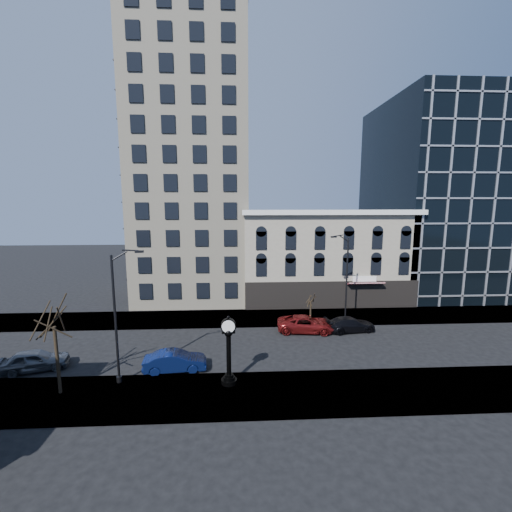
{
  "coord_description": "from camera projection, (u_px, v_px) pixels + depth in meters",
  "views": [
    {
      "loc": [
        0.22,
        -30.29,
        13.42
      ],
      "look_at": [
        2.0,
        4.0,
        8.0
      ],
      "focal_mm": 24.0,
      "sensor_mm": 36.0,
      "label": 1
    }
  ],
  "objects": [
    {
      "name": "ground",
      "position": [
        237.0,
        347.0,
        31.96
      ],
      "size": [
        160.0,
        160.0,
        0.0
      ],
      "primitive_type": "plane",
      "color": "black",
      "rests_on": "ground"
    },
    {
      "name": "glass_office",
      "position": [
        447.0,
        198.0,
        52.04
      ],
      "size": [
        20.0,
        20.15,
        28.0
      ],
      "color": "black",
      "rests_on": "ground"
    },
    {
      "name": "car_far_a",
      "position": [
        306.0,
        324.0,
        35.71
      ],
      "size": [
        6.28,
        3.4,
        1.67
      ],
      "primitive_type": "imported",
      "rotation": [
        0.0,
        0.0,
        1.46
      ],
      "color": "maroon",
      "rests_on": "ground"
    },
    {
      "name": "car_near_b",
      "position": [
        175.0,
        361.0,
        27.41
      ],
      "size": [
        5.1,
        2.2,
        1.63
      ],
      "primitive_type": "imported",
      "rotation": [
        0.0,
        0.0,
        1.67
      ],
      "color": "#0C194C",
      "rests_on": "ground"
    },
    {
      "name": "victorian_row",
      "position": [
        324.0,
        256.0,
        47.32
      ],
      "size": [
        22.6,
        11.19,
        12.5
      ],
      "color": "#9E9582",
      "rests_on": "ground"
    },
    {
      "name": "car_near_a",
      "position": [
        35.0,
        360.0,
        27.48
      ],
      "size": [
        5.37,
        3.45,
        1.7
      ],
      "primitive_type": "imported",
      "rotation": [
        0.0,
        0.0,
        1.88
      ],
      "color": "#595B60",
      "rests_on": "ground"
    },
    {
      "name": "bare_tree_near",
      "position": [
        53.0,
        312.0,
        23.2
      ],
      "size": [
        4.58,
        4.58,
        7.87
      ],
      "color": "#2D2316",
      "rests_on": "sidewalk_near"
    },
    {
      "name": "street_lamp_near",
      "position": [
        124.0,
        281.0,
        24.55
      ],
      "size": [
        2.61,
        0.79,
        10.18
      ],
      "rotation": [
        0.0,
        0.0,
        0.19
      ],
      "color": "black",
      "rests_on": "sidewalk_near"
    },
    {
      "name": "bare_tree_far",
      "position": [
        311.0,
        297.0,
        38.99
      ],
      "size": [
        2.0,
        2.0,
        3.43
      ],
      "color": "#2D2316",
      "rests_on": "sidewalk_far"
    },
    {
      "name": "car_far_b",
      "position": [
        350.0,
        324.0,
        35.81
      ],
      "size": [
        5.54,
        2.89,
        1.53
      ],
      "primitive_type": "imported",
      "rotation": [
        0.0,
        0.0,
        1.72
      ],
      "color": "black",
      "rests_on": "ground"
    },
    {
      "name": "street_lamp_far",
      "position": [
        342.0,
        256.0,
        37.04
      ],
      "size": [
        2.51,
        1.07,
        10.03
      ],
      "rotation": [
        0.0,
        0.0,
        3.46
      ],
      "color": "black",
      "rests_on": "sidewalk_far"
    },
    {
      "name": "sidewalk_far",
      "position": [
        237.0,
        318.0,
        39.84
      ],
      "size": [
        160.0,
        6.0,
        0.12
      ],
      "primitive_type": "cube",
      "color": "gray",
      "rests_on": "ground"
    },
    {
      "name": "cream_tower",
      "position": [
        192.0,
        159.0,
        47.26
      ],
      "size": [
        15.9,
        15.4,
        42.5
      ],
      "color": "beige",
      "rests_on": "ground"
    },
    {
      "name": "street_clock",
      "position": [
        229.0,
        353.0,
        25.03
      ],
      "size": [
        1.18,
        1.18,
        5.21
      ],
      "rotation": [
        0.0,
        0.0,
        0.02
      ],
      "color": "black",
      "rests_on": "sidewalk_near"
    },
    {
      "name": "sidewalk_near",
      "position": [
        237.0,
        394.0,
        24.06
      ],
      "size": [
        160.0,
        6.0,
        0.12
      ],
      "primitive_type": "cube",
      "color": "gray",
      "rests_on": "ground"
    }
  ]
}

